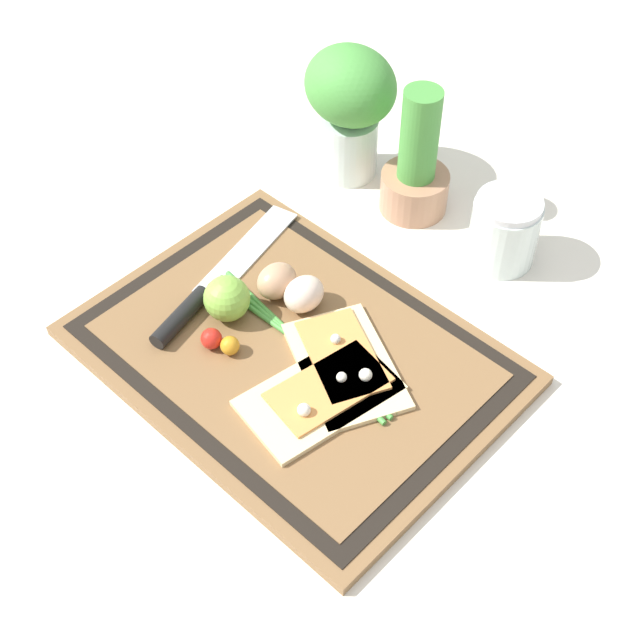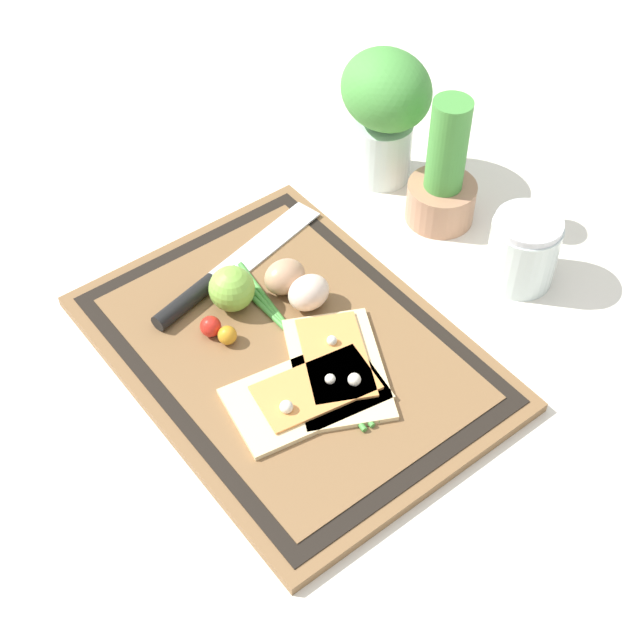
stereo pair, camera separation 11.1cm
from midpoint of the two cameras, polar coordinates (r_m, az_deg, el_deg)
The scene contains 14 objects.
ground_plane at distance 1.11m, azimuth 0.93°, elevation -2.44°, with size 6.00×6.00×0.00m, color silver.
cutting_board at distance 1.10m, azimuth 0.94°, elevation -2.17°, with size 0.51×0.38×0.02m.
pizza_slice_near at distance 1.05m, azimuth 2.25°, elevation -4.88°, with size 0.14×0.20×0.02m.
pizza_slice_far at distance 1.07m, azimuth 4.07°, elevation -3.09°, with size 0.20×0.17×0.02m.
knife at distance 1.16m, azimuth -4.23°, elevation 2.28°, with size 0.10×0.30×0.02m.
egg_brown at distance 1.15m, azimuth 0.47°, elevation 2.64°, with size 0.05×0.06×0.05m, color tan.
egg_pink at distance 1.13m, azimuth 2.07°, elevation 1.61°, with size 0.05×0.06×0.05m, color beige.
lime at distance 1.12m, azimuth -2.89°, elevation 1.86°, with size 0.06×0.06×0.06m, color #7FB742.
cherry_tomato_red at distance 1.10m, azimuth -4.20°, elevation -0.57°, with size 0.03×0.03×0.03m, color red.
cherry_tomato_yellow at distance 1.10m, azimuth -3.10°, elevation -1.14°, with size 0.02×0.02×0.02m, color orange.
scallion_bunch at distance 1.10m, azimuth 1.29°, elevation -1.35°, with size 0.31×0.05×0.01m.
herb_pot at distance 1.27m, azimuth 10.41°, elevation 8.66°, with size 0.10×0.10×0.20m.
sauce_jar at distance 1.22m, azimuth 15.37°, elevation 4.00°, with size 0.09×0.09×0.10m.
herb_glass at distance 1.30m, azimuth 6.69°, elevation 13.30°, with size 0.14×0.12×0.21m.
Camera 2 is at (0.59, -0.41, 0.86)m, focal length 50.00 mm.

